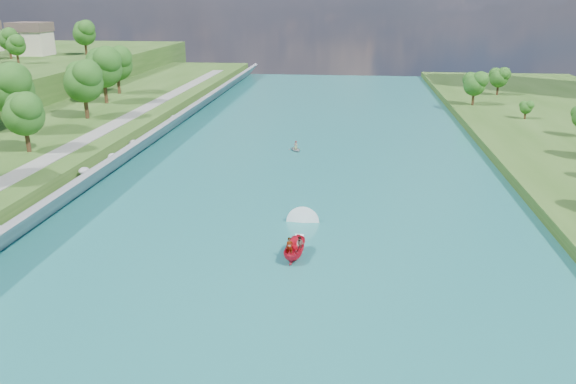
# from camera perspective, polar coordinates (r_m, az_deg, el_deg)

# --- Properties ---
(ground) EXTENTS (260.00, 260.00, 0.00)m
(ground) POSITION_cam_1_polar(r_m,az_deg,el_deg) (47.96, -2.05, -9.90)
(ground) COLOR #2D5119
(ground) RESTS_ON ground
(river_water) EXTENTS (55.00, 240.00, 0.10)m
(river_water) POSITION_cam_1_polar(r_m,az_deg,el_deg) (66.00, 0.53, -1.49)
(river_water) COLOR #1B6663
(river_water) RESTS_ON ground
(ridge_west) EXTENTS (60.00, 120.00, 9.00)m
(ridge_west) POSITION_cam_1_polar(r_m,az_deg,el_deg) (163.99, -26.80, 10.52)
(ridge_west) COLOR #2D5119
(ridge_west) RESTS_ON ground
(riprap_bank) EXTENTS (4.48, 236.00, 4.06)m
(riprap_bank) POSITION_cam_1_polar(r_m,az_deg,el_deg) (72.16, -20.39, 0.57)
(riprap_bank) COLOR slate
(riprap_bank) RESTS_ON ground
(riverside_path) EXTENTS (3.00, 200.00, 0.10)m
(riverside_path) POSITION_cam_1_polar(r_m,az_deg,el_deg) (75.40, -24.85, 2.14)
(riverside_path) COLOR gray
(riverside_path) RESTS_ON berm_west
(trees_ridge) EXTENTS (20.06, 39.60, 10.45)m
(trees_ridge) POSITION_cam_1_polar(r_m,az_deg,el_deg) (152.96, -24.85, 13.79)
(trees_ridge) COLOR #224412
(trees_ridge) RESTS_ON ridge_west
(motorboat) EXTENTS (3.60, 19.10, 2.19)m
(motorboat) POSITION_cam_1_polar(r_m,az_deg,el_deg) (54.07, 0.78, -5.37)
(motorboat) COLOR red
(motorboat) RESTS_ON river_water
(raft) EXTENTS (2.79, 3.17, 1.60)m
(raft) POSITION_cam_1_polar(r_m,az_deg,el_deg) (90.15, 0.79, 4.44)
(raft) COLOR gray
(raft) RESTS_ON river_water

